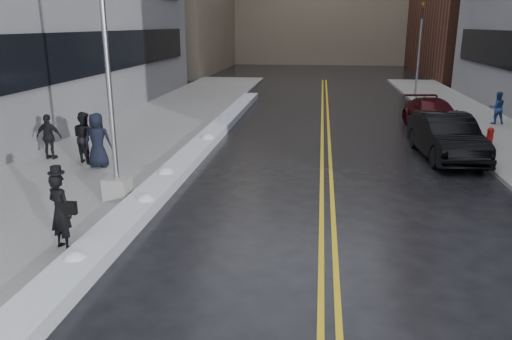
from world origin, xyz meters
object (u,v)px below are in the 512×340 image
(pedestrian_b, at_px, (85,137))
(car_black, at_px, (446,137))
(pedestrian_east, at_px, (497,108))
(pedestrian_fedora, at_px, (61,211))
(traffic_signal, at_px, (419,47))
(car_maroon, at_px, (433,115))
(pedestrian_c, at_px, (98,140))
(pedestrian_d, at_px, (49,137))
(fire_hydrant, at_px, (490,135))
(lamppost, at_px, (111,114))

(pedestrian_b, height_order, car_black, pedestrian_b)
(pedestrian_east, bearing_deg, pedestrian_fedora, 47.10)
(traffic_signal, relative_size, pedestrian_b, 3.35)
(pedestrian_fedora, bearing_deg, car_black, -113.21)
(traffic_signal, xyz_separation_m, car_maroon, (-1.00, -10.40, -2.69))
(car_maroon, bearing_deg, pedestrian_c, -151.33)
(pedestrian_d, bearing_deg, car_maroon, -149.86)
(pedestrian_east, height_order, car_black, pedestrian_east)
(traffic_signal, bearing_deg, pedestrian_fedora, -114.89)
(pedestrian_b, bearing_deg, pedestrian_d, 19.43)
(pedestrian_fedora, height_order, pedestrian_c, pedestrian_c)
(pedestrian_b, bearing_deg, fire_hydrant, -134.10)
(fire_hydrant, xyz_separation_m, pedestrian_fedora, (-12.20, -11.22, 0.44))
(fire_hydrant, bearing_deg, car_maroon, 112.60)
(pedestrian_b, bearing_deg, car_black, -138.77)
(traffic_signal, distance_m, car_maroon, 10.79)
(car_maroon, bearing_deg, lamppost, -138.45)
(pedestrian_b, bearing_deg, pedestrian_fedora, 140.80)
(pedestrian_fedora, distance_m, car_maroon, 18.29)
(pedestrian_c, bearing_deg, car_black, -171.71)
(traffic_signal, xyz_separation_m, pedestrian_c, (-13.68, -19.01, -2.33))
(traffic_signal, distance_m, pedestrian_c, 23.53)
(car_black, bearing_deg, pedestrian_east, 55.04)
(pedestrian_fedora, xyz_separation_m, pedestrian_b, (-2.68, 6.73, 0.05))
(lamppost, relative_size, car_maroon, 1.56)
(fire_hydrant, bearing_deg, pedestrian_b, -163.20)
(traffic_signal, distance_m, car_black, 16.04)
(pedestrian_b, relative_size, car_maroon, 0.37)
(car_maroon, bearing_deg, fire_hydrant, -72.90)
(pedestrian_east, height_order, car_maroon, pedestrian_east)
(pedestrian_fedora, distance_m, car_black, 13.84)
(pedestrian_b, xyz_separation_m, car_maroon, (13.38, 8.09, -0.33))
(lamppost, xyz_separation_m, pedestrian_east, (14.01, 12.74, -1.60))
(car_black, bearing_deg, lamppost, -152.93)
(pedestrian_b, height_order, pedestrian_d, pedestrian_b)
(lamppost, distance_m, pedestrian_c, 3.82)
(pedestrian_d, bearing_deg, pedestrian_fedora, 123.03)
(pedestrian_b, distance_m, pedestrian_c, 0.87)
(traffic_signal, relative_size, pedestrian_fedora, 3.56)
(pedestrian_fedora, xyz_separation_m, car_maroon, (10.70, 14.83, -0.28))
(pedestrian_fedora, bearing_deg, pedestrian_c, -48.74)
(pedestrian_fedora, height_order, pedestrian_b, pedestrian_b)
(car_black, bearing_deg, pedestrian_c, -169.35)
(lamppost, xyz_separation_m, traffic_signal, (11.80, 22.00, 0.87))
(lamppost, bearing_deg, pedestrian_east, 42.28)
(traffic_signal, relative_size, pedestrian_c, 3.24)
(car_maroon, bearing_deg, pedestrian_fedora, -131.32)
(lamppost, relative_size, pedestrian_d, 4.69)
(lamppost, distance_m, traffic_signal, 24.98)
(traffic_signal, distance_m, pedestrian_east, 9.84)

